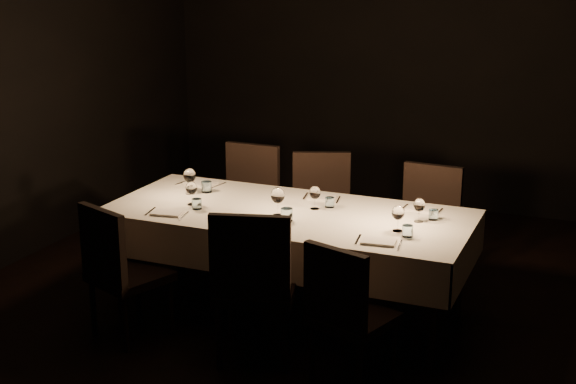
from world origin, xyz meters
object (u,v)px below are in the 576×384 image
at_px(chair_near_left, 119,266).
at_px(chair_near_right, 345,308).
at_px(chair_near_center, 254,280).
at_px(chair_far_right, 427,222).
at_px(dining_table, 288,221).
at_px(chair_far_center, 321,208).
at_px(chair_far_left, 247,200).

distance_m(chair_near_left, chair_near_right, 1.56).
bearing_deg(chair_near_center, chair_far_right, -128.93).
relative_size(dining_table, chair_near_right, 2.83).
height_order(chair_near_left, chair_far_center, chair_far_center).
bearing_deg(chair_far_center, chair_near_right, -86.52).
bearing_deg(chair_near_center, chair_far_center, -100.07).
bearing_deg(chair_far_center, chair_near_left, -136.92).
relative_size(chair_near_center, chair_far_right, 1.07).
distance_m(chair_far_center, chair_far_right, 0.85).
xyz_separation_m(chair_far_left, chair_far_center, (0.64, 0.04, -0.01)).
height_order(chair_near_left, chair_far_left, chair_far_left).
height_order(dining_table, chair_far_right, chair_far_right).
relative_size(dining_table, chair_near_center, 2.50).
bearing_deg(dining_table, chair_near_center, -83.07).
height_order(chair_near_center, chair_far_center, chair_near_center).
bearing_deg(chair_near_right, chair_far_center, -47.08).
bearing_deg(chair_far_right, chair_near_right, -88.90).
distance_m(chair_near_right, chair_far_center, 1.84).
height_order(dining_table, chair_far_left, chair_far_left).
bearing_deg(dining_table, chair_near_right, -49.18).
xyz_separation_m(chair_near_right, chair_far_left, (-1.41, 1.63, 0.04)).
xyz_separation_m(chair_near_left, chair_far_center, (0.79, 1.66, 0.02)).
distance_m(dining_table, chair_near_left, 1.19).
bearing_deg(chair_far_center, chair_far_left, 162.06).
bearing_deg(chair_far_left, chair_near_left, -94.93).
relative_size(chair_near_right, chair_far_left, 0.91).
relative_size(chair_near_left, chair_near_right, 1.05).
distance_m(chair_near_center, chair_far_center, 1.63).
xyz_separation_m(dining_table, chair_far_center, (-0.07, 0.85, -0.16)).
height_order(chair_far_center, chair_far_right, chair_far_center).
relative_size(chair_far_left, chair_far_center, 1.02).
xyz_separation_m(dining_table, chair_far_left, (-0.71, 0.82, -0.15)).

